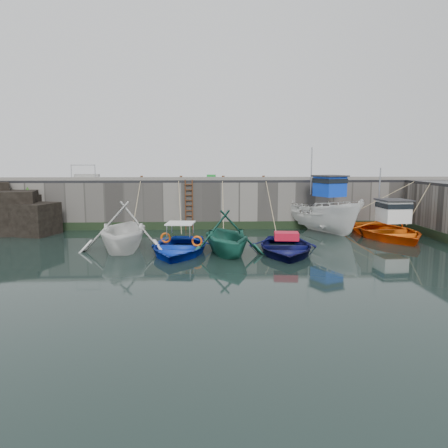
{
  "coord_description": "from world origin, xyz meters",
  "views": [
    {
      "loc": [
        -1.03,
        -17.84,
        4.4
      ],
      "look_at": [
        -0.03,
        4.11,
        1.2
      ],
      "focal_mm": 35.0,
      "sensor_mm": 36.0,
      "label": 1
    }
  ],
  "objects_px": {
    "bollard_c": "(223,178)",
    "boat_near_blacktrim": "(226,254)",
    "boat_far_orange": "(388,230)",
    "boat_near_white": "(124,250)",
    "bollard_a": "(142,178)",
    "ladder": "(189,205)",
    "bollard_e": "(313,178)",
    "fish_crate": "(211,177)",
    "boat_near_blue": "(179,253)",
    "bollard_b": "(181,178)",
    "bollard_d": "(263,178)",
    "boat_near_navy": "(285,253)",
    "boat_far_white": "(323,214)"
  },
  "relations": [
    {
      "from": "boat_near_blue",
      "to": "bollard_b",
      "type": "distance_m",
      "value": 8.17
    },
    {
      "from": "bollard_d",
      "to": "bollard_a",
      "type": "bearing_deg",
      "value": 180.0
    },
    {
      "from": "bollard_c",
      "to": "boat_far_orange",
      "type": "bearing_deg",
      "value": -22.12
    },
    {
      "from": "boat_near_white",
      "to": "boat_near_navy",
      "type": "xyz_separation_m",
      "value": [
        7.85,
        -1.0,
        0.0
      ]
    },
    {
      "from": "ladder",
      "to": "boat_far_white",
      "type": "height_order",
      "value": "boat_far_white"
    },
    {
      "from": "boat_far_white",
      "to": "boat_far_orange",
      "type": "distance_m",
      "value": 4.01
    },
    {
      "from": "boat_near_blacktrim",
      "to": "boat_near_navy",
      "type": "xyz_separation_m",
      "value": [
        2.85,
        0.05,
        0.0
      ]
    },
    {
      "from": "bollard_e",
      "to": "bollard_b",
      "type": "bearing_deg",
      "value": 180.0
    },
    {
      "from": "boat_near_blue",
      "to": "bollard_c",
      "type": "bearing_deg",
      "value": 78.87
    },
    {
      "from": "bollard_e",
      "to": "boat_near_blacktrim",
      "type": "bearing_deg",
      "value": -127.88
    },
    {
      "from": "bollard_b",
      "to": "bollard_e",
      "type": "bearing_deg",
      "value": 0.0
    },
    {
      "from": "bollard_d",
      "to": "bollard_b",
      "type": "bearing_deg",
      "value": 180.0
    },
    {
      "from": "boat_near_navy",
      "to": "bollard_d",
      "type": "distance_m",
      "value": 8.36
    },
    {
      "from": "bollard_a",
      "to": "bollard_e",
      "type": "distance_m",
      "value": 11.0
    },
    {
      "from": "bollard_c",
      "to": "bollard_d",
      "type": "relative_size",
      "value": 1.0
    },
    {
      "from": "boat_near_blacktrim",
      "to": "boat_near_white",
      "type": "bearing_deg",
      "value": 157.29
    },
    {
      "from": "boat_far_orange",
      "to": "bollard_a",
      "type": "xyz_separation_m",
      "value": [
        -14.5,
        3.78,
        2.88
      ]
    },
    {
      "from": "boat_near_navy",
      "to": "bollard_e",
      "type": "bearing_deg",
      "value": 74.41
    },
    {
      "from": "boat_near_blue",
      "to": "bollard_b",
      "type": "xyz_separation_m",
      "value": [
        -0.25,
        7.47,
        3.3
      ]
    },
    {
      "from": "boat_near_blacktrim",
      "to": "fish_crate",
      "type": "xyz_separation_m",
      "value": [
        -0.52,
        9.86,
        3.3
      ]
    },
    {
      "from": "bollard_e",
      "to": "boat_far_white",
      "type": "bearing_deg",
      "value": -75.29
    },
    {
      "from": "boat_near_blue",
      "to": "bollard_d",
      "type": "height_order",
      "value": "bollard_d"
    },
    {
      "from": "bollard_b",
      "to": "bollard_c",
      "type": "relative_size",
      "value": 1.0
    },
    {
      "from": "ladder",
      "to": "boat_near_navy",
      "type": "xyz_separation_m",
      "value": [
        4.84,
        -7.34,
        -1.59
      ]
    },
    {
      "from": "boat_near_navy",
      "to": "ladder",
      "type": "bearing_deg",
      "value": 130.19
    },
    {
      "from": "boat_near_blue",
      "to": "boat_far_orange",
      "type": "distance_m",
      "value": 12.33
    },
    {
      "from": "ladder",
      "to": "boat_near_blacktrim",
      "type": "height_order",
      "value": "ladder"
    },
    {
      "from": "boat_far_orange",
      "to": "bollard_c",
      "type": "bearing_deg",
      "value": 154.14
    },
    {
      "from": "boat_near_blue",
      "to": "boat_near_navy",
      "type": "xyz_separation_m",
      "value": [
        5.09,
        -0.2,
        0.0
      ]
    },
    {
      "from": "ladder",
      "to": "bollard_e",
      "type": "height_order",
      "value": "bollard_e"
    },
    {
      "from": "ladder",
      "to": "boat_near_blacktrim",
      "type": "relative_size",
      "value": 0.71
    },
    {
      "from": "bollard_c",
      "to": "boat_near_blacktrim",
      "type": "bearing_deg",
      "value": -91.55
    },
    {
      "from": "ladder",
      "to": "bollard_c",
      "type": "distance_m",
      "value": 2.81
    },
    {
      "from": "boat_near_blue",
      "to": "bollard_e",
      "type": "xyz_separation_m",
      "value": [
        8.25,
        7.47,
        3.3
      ]
    },
    {
      "from": "ladder",
      "to": "bollard_d",
      "type": "distance_m",
      "value": 5.11
    },
    {
      "from": "boat_near_blue",
      "to": "bollard_a",
      "type": "relative_size",
      "value": 18.9
    },
    {
      "from": "boat_near_blue",
      "to": "boat_far_orange",
      "type": "relative_size",
      "value": 0.79
    },
    {
      "from": "boat_near_blue",
      "to": "boat_near_blacktrim",
      "type": "xyz_separation_m",
      "value": [
        2.25,
        -0.25,
        0.0
      ]
    },
    {
      "from": "bollard_a",
      "to": "bollard_e",
      "type": "relative_size",
      "value": 1.0
    },
    {
      "from": "boat_far_orange",
      "to": "bollard_d",
      "type": "distance_m",
      "value": 8.22
    },
    {
      "from": "boat_near_white",
      "to": "boat_far_orange",
      "type": "distance_m",
      "value": 14.81
    },
    {
      "from": "boat_near_blue",
      "to": "boat_near_navy",
      "type": "bearing_deg",
      "value": 4.77
    },
    {
      "from": "boat_near_blue",
      "to": "boat_near_blacktrim",
      "type": "bearing_deg",
      "value": 0.69
    },
    {
      "from": "boat_near_white",
      "to": "bollard_c",
      "type": "relative_size",
      "value": 18.48
    },
    {
      "from": "fish_crate",
      "to": "bollard_a",
      "type": "distance_m",
      "value": 4.95
    },
    {
      "from": "boat_near_blue",
      "to": "bollard_e",
      "type": "height_order",
      "value": "bollard_e"
    },
    {
      "from": "boat_far_white",
      "to": "bollard_d",
      "type": "xyz_separation_m",
      "value": [
        -3.56,
        1.38,
        2.21
      ]
    },
    {
      "from": "fish_crate",
      "to": "bollard_b",
      "type": "distance_m",
      "value": 2.9
    },
    {
      "from": "boat_near_white",
      "to": "fish_crate",
      "type": "distance_m",
      "value": 10.42
    },
    {
      "from": "boat_near_blue",
      "to": "bollard_e",
      "type": "distance_m",
      "value": 11.61
    }
  ]
}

